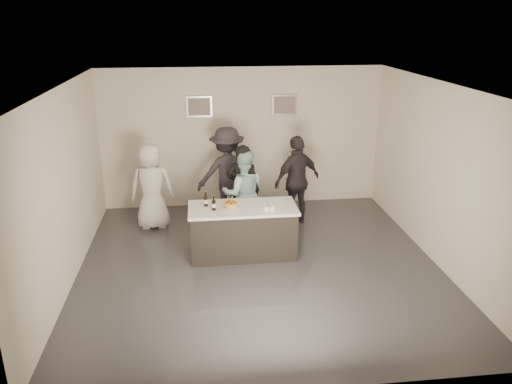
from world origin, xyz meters
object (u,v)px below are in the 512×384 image
Objects in this scene: bar_counter at (243,231)px; person_main_black at (243,190)px; beer_bottle_a at (206,199)px; beer_bottle_b at (214,203)px; person_guest_back at (227,173)px; person_main_blue at (243,193)px; cake at (231,206)px; person_guest_left at (152,186)px; person_guest_right at (297,180)px.

person_main_black is (0.09, 0.92, 0.43)m from bar_counter.
person_main_black is (0.71, 0.81, -0.15)m from beer_bottle_a.
beer_bottle_b is 0.14× the size of person_guest_back.
bar_counter is 1.06× the size of person_main_black.
person_main_blue is (0.09, 0.85, 0.38)m from bar_counter.
beer_bottle_b is (-0.50, -0.09, 0.58)m from bar_counter.
beer_bottle_a is 1.05m from person_main_blue.
person_guest_left is (-1.44, 1.44, -0.09)m from cake.
beer_bottle_b is 0.15× the size of person_main_black.
person_main_black is at bearing 84.33° from bar_counter.
person_main_blue is 0.87× the size of person_guest_back.
beer_bottle_b is 1.91m from person_guest_left.
beer_bottle_b is (-0.29, -0.07, 0.09)m from cake.
cake is at bearing -17.89° from beer_bottle_a.
bar_counter is 0.77m from beer_bottle_b.
person_main_blue is (0.71, 0.75, -0.20)m from beer_bottle_a.
person_main_blue is 0.92× the size of person_guest_right.
person_main_black is 0.08m from person_main_blue.
beer_bottle_a is 1.00× the size of beer_bottle_b.
bar_counter is at bearing 104.22° from person_main_black.
person_guest_left reaches higher than person_main_blue.
beer_bottle_b reaches higher than cake.
beer_bottle_a reaches higher than cake.
cake is (-0.21, -0.03, 0.49)m from bar_counter.
person_guest_left is 0.89× the size of person_guest_back.
beer_bottle_b is at bearing -167.13° from cake.
person_guest_left is (-1.74, 0.56, 0.02)m from person_main_blue.
person_guest_back is (0.35, 1.87, -0.07)m from beer_bottle_b.
person_main_black reaches higher than bar_counter.
person_main_blue is (0.30, 0.88, -0.10)m from cake.
person_guest_right is 1.44m from person_guest_back.
person_main_black is (0.59, 1.01, -0.15)m from beer_bottle_b.
person_guest_back is at bearing 94.79° from bar_counter.
bar_counter is 0.97× the size of person_guest_back.
person_guest_left is (-1.15, 1.51, -0.18)m from beer_bottle_b.
person_guest_left is (-1.65, 1.41, 0.40)m from bar_counter.
person_guest_back is at bearing -46.14° from person_guest_right.
person_main_black is 1.18m from person_guest_right.
bar_counter is at bearing -9.66° from beer_bottle_a.
person_main_black reaches higher than cake.
beer_bottle_b is (0.13, -0.20, 0.00)m from beer_bottle_a.
bar_counter is 1.11× the size of person_main_blue.
bar_counter is 1.02m from person_main_black.
person_guest_back is at bearing 88.18° from cake.
person_guest_left reaches higher than beer_bottle_b.
person_main_blue is 1.20m from person_guest_right.
beer_bottle_a is 0.15× the size of person_guest_left.
person_guest_back is (1.50, 0.36, 0.10)m from person_guest_left.
person_main_blue reaches higher than bar_counter.
person_main_black is 1.81m from person_guest_left.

